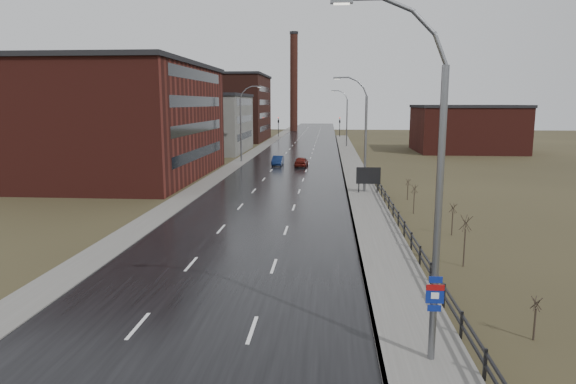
% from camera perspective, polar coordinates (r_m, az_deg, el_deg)
% --- Properties ---
extents(ground, '(320.00, 320.00, 0.00)m').
position_cam_1_polar(ground, '(17.93, -13.78, -19.96)').
color(ground, '#2D2819').
rests_on(ground, ground).
extents(road, '(14.00, 300.00, 0.06)m').
position_cam_1_polar(road, '(75.41, 0.55, 3.16)').
color(road, black).
rests_on(road, ground).
extents(sidewalk_right, '(3.20, 180.00, 0.18)m').
position_cam_1_polar(sidewalk_right, '(50.59, 8.32, -0.19)').
color(sidewalk_right, '#595651').
rests_on(sidewalk_right, ground).
extents(curb_right, '(0.16, 180.00, 0.18)m').
position_cam_1_polar(curb_right, '(50.51, 6.60, -0.17)').
color(curb_right, slate).
rests_on(curb_right, ground).
extents(sidewalk_left, '(2.40, 260.00, 0.12)m').
position_cam_1_polar(sidewalk_left, '(76.41, -5.61, 3.22)').
color(sidewalk_left, '#595651').
rests_on(sidewalk_left, ground).
extents(warehouse_near, '(22.44, 28.56, 13.50)m').
position_cam_1_polar(warehouse_near, '(65.24, -19.31, 7.49)').
color(warehouse_near, '#471914').
rests_on(warehouse_near, ground).
extents(warehouse_mid, '(16.32, 20.40, 10.50)m').
position_cam_1_polar(warehouse_mid, '(95.64, -9.59, 7.59)').
color(warehouse_mid, slate).
rests_on(warehouse_mid, ground).
extents(warehouse_far, '(26.52, 24.48, 15.50)m').
position_cam_1_polar(warehouse_far, '(125.91, -8.52, 9.27)').
color(warehouse_far, '#331611').
rests_on(warehouse_far, ground).
extents(building_right, '(18.36, 16.32, 8.50)m').
position_cam_1_polar(building_right, '(100.03, 19.20, 6.70)').
color(building_right, '#471914').
rests_on(building_right, ground).
extents(smokestack, '(2.70, 2.70, 30.70)m').
position_cam_1_polar(smokestack, '(165.23, 0.65, 12.17)').
color(smokestack, '#331611').
rests_on(smokestack, ground).
extents(streetlight_main, '(3.91, 0.29, 12.11)m').
position_cam_1_polar(streetlight_main, '(17.25, 15.42, 0.25)').
color(streetlight_main, slate).
rests_on(streetlight_main, ground).
extents(streetlight_right_mid, '(3.36, 0.28, 11.35)m').
position_cam_1_polar(streetlight_right_mid, '(50.91, 8.30, 6.39)').
color(streetlight_right_mid, slate).
rests_on(streetlight_right_mid, ground).
extents(streetlight_left, '(3.36, 0.28, 11.35)m').
position_cam_1_polar(streetlight_left, '(77.85, -5.05, 7.62)').
color(streetlight_left, slate).
rests_on(streetlight_left, ground).
extents(streetlight_right_far, '(3.36, 0.28, 11.35)m').
position_cam_1_polar(streetlight_right_far, '(104.81, 6.40, 8.16)').
color(streetlight_right_far, slate).
rests_on(streetlight_right_far, ground).
extents(guardrail, '(0.10, 53.05, 1.10)m').
position_cam_1_polar(guardrail, '(34.39, 12.97, -4.05)').
color(guardrail, black).
rests_on(guardrail, ground).
extents(shrub_b, '(0.41, 0.43, 1.71)m').
position_cam_1_polar(shrub_b, '(21.86, 25.77, -12.43)').
color(shrub_b, '#382D23').
rests_on(shrub_b, ground).
extents(shrub_c, '(0.67, 0.71, 2.85)m').
position_cam_1_polar(shrub_c, '(29.55, 19.05, -5.02)').
color(shrub_c, '#382D23').
rests_on(shrub_c, ground).
extents(shrub_d, '(0.52, 0.55, 2.20)m').
position_cam_1_polar(shrub_d, '(36.27, 17.81, -2.82)').
color(shrub_d, '#382D23').
rests_on(shrub_d, ground).
extents(shrub_e, '(0.56, 0.59, 2.38)m').
position_cam_1_polar(shrub_e, '(42.53, 13.83, -0.68)').
color(shrub_e, '#382D23').
rests_on(shrub_e, ground).
extents(shrub_f, '(0.47, 0.49, 1.95)m').
position_cam_1_polar(shrub_f, '(48.45, 13.17, 0.34)').
color(shrub_f, '#382D23').
rests_on(shrub_f, ground).
extents(billboard, '(2.35, 0.17, 2.68)m').
position_cam_1_polar(billboard, '(50.55, 8.92, 1.73)').
color(billboard, black).
rests_on(billboard, ground).
extents(traffic_light_left, '(0.58, 2.73, 5.30)m').
position_cam_1_polar(traffic_light_left, '(135.43, -1.08, 8.07)').
color(traffic_light_left, black).
rests_on(traffic_light_left, ground).
extents(traffic_light_right, '(0.58, 2.73, 5.30)m').
position_cam_1_polar(traffic_light_right, '(134.81, 5.77, 8.01)').
color(traffic_light_right, black).
rests_on(traffic_light_right, ground).
extents(car_near, '(1.48, 4.09, 1.34)m').
position_cam_1_polar(car_near, '(73.39, -1.14, 3.47)').
color(car_near, '#0D1C43').
rests_on(car_near, ground).
extents(car_far, '(1.93, 4.26, 1.42)m').
position_cam_1_polar(car_far, '(71.66, 1.49, 3.35)').
color(car_far, '#57130E').
rests_on(car_far, ground).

